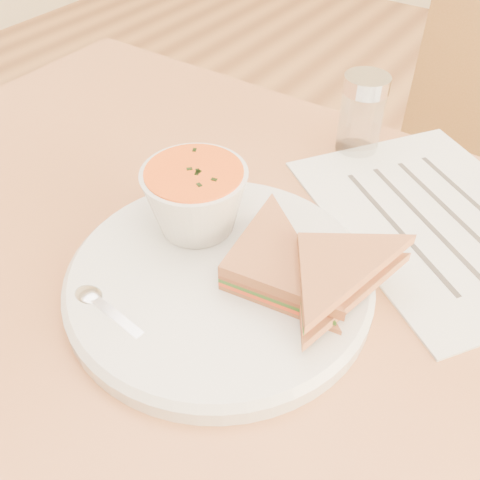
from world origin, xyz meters
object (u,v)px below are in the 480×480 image
Objects in this scene: soup_bowl at (196,202)px; plate at (219,280)px; dining_table at (221,444)px; condiment_shaker at (362,114)px; chair_far at (457,237)px.

plate is at bearing -34.61° from soup_bowl.
condiment_shaker is (0.02, 0.28, 0.42)m from dining_table.
chair_far is 0.73m from plate.
dining_table is 1.24× the size of chair_far.
chair_far reaches higher than dining_table.
soup_bowl is (-0.03, 0.02, 0.43)m from dining_table.
dining_table is at bearing 69.62° from chair_far.
soup_bowl reaches higher than dining_table.
soup_bowl is at bearing 146.94° from dining_table.
plate reaches higher than dining_table.
condiment_shaker reaches higher than chair_far.
plate is at bearing -90.41° from condiment_shaker.
condiment_shaker is (0.00, 0.29, 0.04)m from plate.
dining_table is at bearing -95.02° from condiment_shaker.
plate is 2.92× the size of condiment_shaker.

